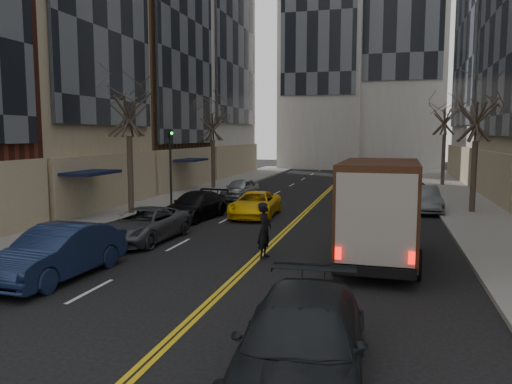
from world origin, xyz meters
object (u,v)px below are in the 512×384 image
ups_truck (380,212)px  taxi (255,204)px  pedestrian (265,230)px  observer_sedan (301,344)px

ups_truck → taxi: ups_truck is taller
taxi → ups_truck: bearing=-54.5°
taxi → pedestrian: bearing=-75.5°
observer_sedan → pedestrian: (-2.72, 8.57, 0.20)m
ups_truck → observer_sedan: ups_truck is taller
ups_truck → pedestrian: size_ratio=3.25×
ups_truck → taxi: 10.47m
ups_truck → observer_sedan: (-1.12, -8.80, -0.96)m
taxi → pedestrian: 8.83m
ups_truck → observer_sedan: size_ratio=1.16×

